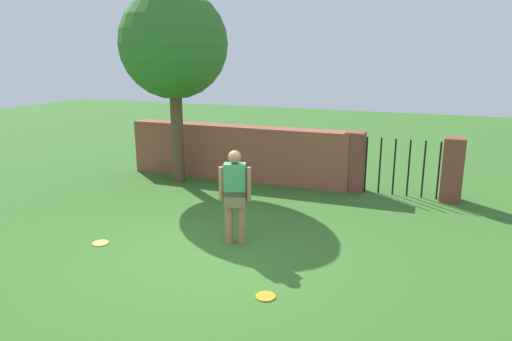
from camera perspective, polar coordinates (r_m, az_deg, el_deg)
The scene contains 7 objects.
ground_plane at distance 7.75m, azimuth -5.37°, elevation -10.24°, with size 40.00×40.00×0.00m, color #336623.
brick_wall at distance 12.05m, azimuth -2.35°, elevation 2.17°, with size 5.77×0.50×1.38m, color brown.
tree at distance 11.69m, azimuth -9.91°, elevation 14.68°, with size 2.58×2.58×4.65m.
person at distance 7.92m, azimuth -2.55°, elevation -2.70°, with size 0.52×0.32×1.62m.
fence_gate at distance 11.12m, azimuth 17.16°, elevation 0.58°, with size 2.56×0.44×1.40m.
frisbee_orange at distance 6.55m, azimuth 1.17°, elevation -14.95°, with size 0.27×0.27×0.02m, color orange.
frisbee_yellow at distance 8.60m, azimuth -18.24°, elevation -8.32°, with size 0.27×0.27×0.02m, color yellow.
Camera 1 is at (3.19, -6.30, 3.20)m, focal length 33.15 mm.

